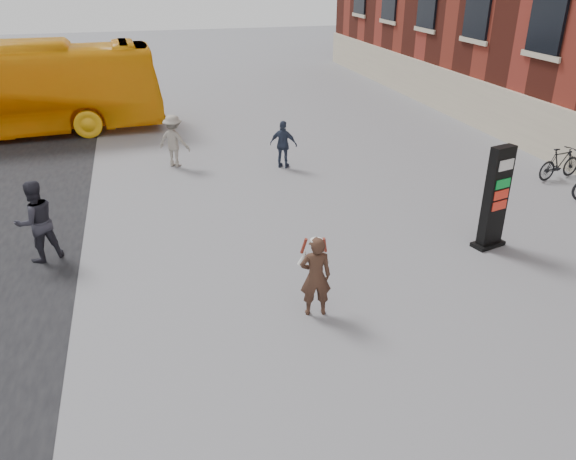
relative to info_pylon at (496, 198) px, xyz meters
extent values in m
plane|color=#9E9EA3|center=(-4.04, -1.81, -1.19)|extent=(100.00, 100.00, 0.00)
cube|color=beige|center=(5.40, 4.19, -0.29)|extent=(0.18, 44.00, 1.80)
cube|color=black|center=(0.00, 0.00, 0.00)|extent=(0.61, 0.37, 2.37)
cube|color=black|center=(0.00, 0.00, -1.14)|extent=(0.83, 0.56, 0.09)
cube|color=white|center=(0.00, 0.00, 0.81)|extent=(0.48, 0.37, 0.24)
cube|color=#097227|center=(0.00, 0.00, 0.38)|extent=(0.48, 0.37, 0.21)
cube|color=#B22316|center=(0.00, 0.00, 0.12)|extent=(0.48, 0.37, 0.21)
cube|color=#B22316|center=(0.00, 0.00, -0.13)|extent=(0.48, 0.37, 0.21)
imported|color=#362216|center=(-4.68, -1.60, -0.40)|extent=(0.63, 0.47, 1.58)
cylinder|color=white|center=(-4.68, -1.60, 0.32)|extent=(0.22, 0.22, 0.05)
cone|color=white|center=(-4.46, -1.40, -0.11)|extent=(0.24, 0.22, 0.38)
cylinder|color=maroon|center=(-4.46, -1.40, 0.12)|extent=(0.14, 0.12, 0.33)
cone|color=white|center=(-4.83, -1.34, -0.11)|extent=(0.23, 0.24, 0.38)
cylinder|color=maroon|center=(-4.83, -1.34, 0.12)|extent=(0.12, 0.14, 0.33)
imported|color=#2C2B35|center=(-9.82, 1.97, -0.28)|extent=(1.11, 1.03, 1.82)
imported|color=gray|center=(-6.47, 7.56, -0.36)|extent=(1.22, 1.11, 1.65)
imported|color=#2E384E|center=(-3.17, 6.53, -0.44)|extent=(0.94, 0.77, 1.50)
imported|color=black|center=(4.56, 3.39, -0.70)|extent=(1.67, 0.73, 0.97)
camera|label=1|loc=(-7.43, -9.93, 4.72)|focal=35.00mm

